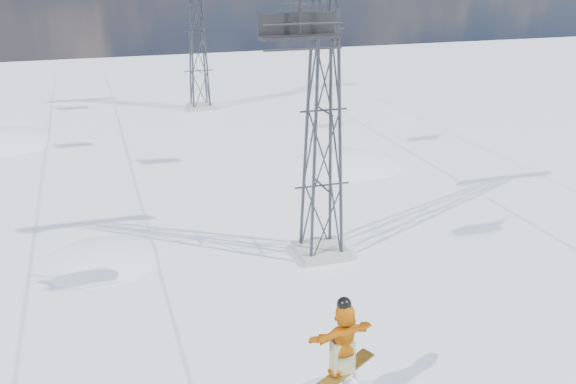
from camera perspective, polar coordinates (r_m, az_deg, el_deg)
name	(u,v)px	position (r m, az deg, el deg)	size (l,w,h in m)	color
snow_terrain	(150,319)	(39.14, -12.14, -11.02)	(39.00, 37.00, 22.00)	white
lift_tower_near	(323,111)	(22.24, 3.17, 7.19)	(5.20, 1.80, 11.43)	#999999
lift_tower_far	(197,31)	(46.17, -8.10, 13.95)	(5.20, 1.80, 11.43)	#999999
lift_chair_near	(299,28)	(17.36, 0.98, 14.36)	(2.14, 0.62, 2.66)	black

